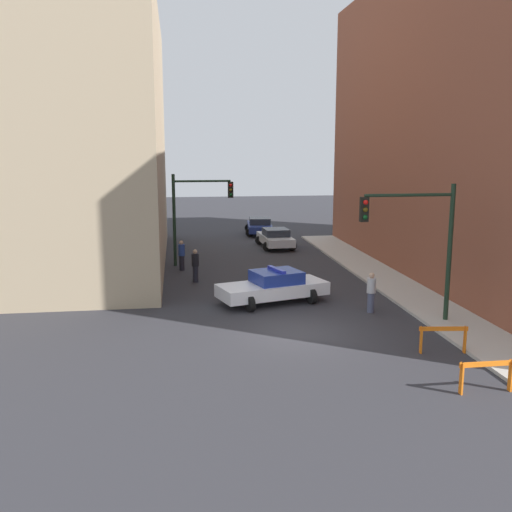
% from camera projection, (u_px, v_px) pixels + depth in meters
% --- Properties ---
extents(ground_plane, '(120.00, 120.00, 0.00)m').
position_uv_depth(ground_plane, '(298.00, 332.00, 20.76)').
color(ground_plane, '#2D2D33').
extents(sidewalk_right, '(2.40, 44.00, 0.12)m').
position_uv_depth(sidewalk_right, '(458.00, 324.00, 21.59)').
color(sidewalk_right, '#B2ADA3').
rests_on(sidewalk_right, ground_plane).
extents(building_corner_left, '(14.00, 20.00, 14.29)m').
position_uv_depth(building_corner_left, '(33.00, 138.00, 31.42)').
color(building_corner_left, tan).
rests_on(building_corner_left, ground_plane).
extents(traffic_light_near, '(3.64, 0.35, 5.20)m').
position_uv_depth(traffic_light_near, '(421.00, 232.00, 21.15)').
color(traffic_light_near, black).
rests_on(traffic_light_near, sidewalk_right).
extents(traffic_light_far, '(3.44, 0.35, 5.20)m').
position_uv_depth(traffic_light_far, '(194.00, 206.00, 32.09)').
color(traffic_light_far, black).
rests_on(traffic_light_far, ground_plane).
extents(police_car, '(5.03, 3.17, 1.52)m').
position_uv_depth(police_car, '(274.00, 286.00, 24.65)').
color(police_car, white).
rests_on(police_car, ground_plane).
extents(parked_car_near, '(2.39, 4.37, 1.31)m').
position_uv_depth(parked_car_near, '(275.00, 238.00, 38.42)').
color(parked_car_near, silver).
rests_on(parked_car_near, ground_plane).
extents(parked_car_mid, '(2.54, 4.45, 1.31)m').
position_uv_depth(parked_car_mid, '(260.00, 226.00, 44.42)').
color(parked_car_mid, navy).
rests_on(parked_car_mid, ground_plane).
extents(pedestrian_crossing, '(0.51, 0.51, 1.66)m').
position_uv_depth(pedestrian_crossing, '(195.00, 265.00, 28.46)').
color(pedestrian_crossing, black).
rests_on(pedestrian_crossing, ground_plane).
extents(pedestrian_corner, '(0.48, 0.48, 1.66)m').
position_uv_depth(pedestrian_corner, '(182.00, 255.00, 31.21)').
color(pedestrian_corner, black).
rests_on(pedestrian_corner, ground_plane).
extents(pedestrian_sidewalk, '(0.50, 0.50, 1.66)m').
position_uv_depth(pedestrian_sidewalk, '(371.00, 292.00, 23.17)').
color(pedestrian_sidewalk, '#474C66').
rests_on(pedestrian_sidewalk, ground_plane).
extents(barrier_front, '(1.60, 0.17, 0.90)m').
position_uv_depth(barrier_front, '(487.00, 371.00, 15.54)').
color(barrier_front, orange).
rests_on(barrier_front, ground_plane).
extents(barrier_mid, '(1.59, 0.34, 0.90)m').
position_uv_depth(barrier_mid, '(443.00, 335.00, 18.56)').
color(barrier_mid, orange).
rests_on(barrier_mid, ground_plane).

